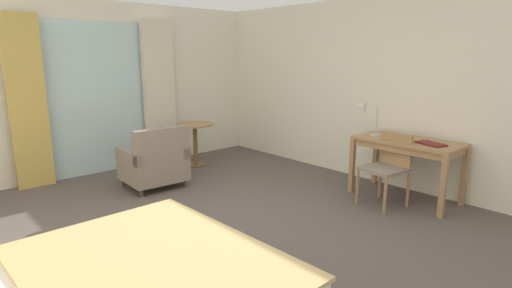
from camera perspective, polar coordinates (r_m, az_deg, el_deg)
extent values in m
cube|color=#564C47|center=(4.27, -3.75, -13.29)|extent=(6.11, 6.99, 0.10)
cube|color=silver|center=(6.73, -21.32, 7.26)|extent=(5.71, 0.12, 2.59)
cube|color=silver|center=(6.00, 17.71, 7.00)|extent=(0.12, 6.59, 2.59)
cube|color=silver|center=(6.66, -21.25, 5.87)|extent=(1.52, 0.02, 2.28)
cube|color=tan|center=(6.28, -29.32, 5.02)|extent=(0.47, 0.10, 2.33)
cube|color=beige|center=(6.97, -13.38, 6.84)|extent=(0.54, 0.10, 2.33)
cube|color=tan|center=(2.83, -14.39, -15.81)|extent=(1.47, 1.90, 0.03)
cube|color=#9E754C|center=(5.41, 20.45, 0.36)|extent=(0.64, 1.27, 0.04)
cube|color=#9E754C|center=(5.42, 20.40, -0.24)|extent=(0.59, 1.20, 0.08)
cube|color=#9E754C|center=(5.52, 27.07, -4.08)|extent=(0.06, 0.06, 0.73)
cube|color=#9E754C|center=(6.02, 16.39, -1.92)|extent=(0.06, 0.06, 0.73)
cube|color=#9E754C|center=(5.00, 24.69, -5.45)|extent=(0.06, 0.06, 0.73)
cube|color=#9E754C|center=(5.55, 13.27, -2.93)|extent=(0.06, 0.06, 0.73)
cube|color=gray|center=(5.14, 17.42, -3.38)|extent=(0.52, 0.51, 0.04)
cube|color=#9E754C|center=(5.25, 19.02, -0.67)|extent=(0.09, 0.43, 0.40)
cylinder|color=#9E754C|center=(5.17, 13.98, -5.81)|extent=(0.04, 0.04, 0.43)
cylinder|color=#9E754C|center=(4.92, 17.59, -6.96)|extent=(0.04, 0.04, 0.43)
cylinder|color=#9E754C|center=(5.49, 16.95, -4.93)|extent=(0.04, 0.04, 0.43)
cylinder|color=#9E754C|center=(5.26, 20.47, -5.95)|extent=(0.04, 0.04, 0.43)
cylinder|color=#B7B2A8|center=(5.54, 16.43, 1.20)|extent=(0.13, 0.13, 0.02)
cylinder|color=#B7B2A8|center=(5.51, 16.54, 3.09)|extent=(0.02, 0.02, 0.36)
cone|color=#B7B2A8|center=(5.45, 14.84, 5.33)|extent=(0.20, 0.18, 0.21)
cube|color=maroon|center=(5.22, 23.26, 0.04)|extent=(0.28, 0.37, 0.02)
cube|color=gray|center=(5.84, -14.14, -3.40)|extent=(0.80, 0.76, 0.30)
cube|color=gray|center=(5.48, -12.97, -0.25)|extent=(0.77, 0.15, 0.47)
cube|color=gray|center=(5.93, -11.35, -0.76)|extent=(0.13, 0.73, 0.16)
cube|color=gray|center=(5.66, -17.30, -1.71)|extent=(0.13, 0.73, 0.16)
cylinder|color=#4C3D2D|center=(6.29, -12.58, -4.05)|extent=(0.04, 0.04, 0.10)
cylinder|color=#4C3D2D|center=(6.04, -18.06, -5.06)|extent=(0.04, 0.04, 0.10)
cylinder|color=#4C3D2D|center=(5.78, -9.81, -5.42)|extent=(0.04, 0.04, 0.10)
cylinder|color=#4C3D2D|center=(5.51, -15.70, -6.61)|extent=(0.04, 0.04, 0.10)
cylinder|color=#9E754C|center=(6.70, -8.57, 2.72)|extent=(0.59, 0.59, 0.03)
cylinder|color=brown|center=(6.76, -8.47, -0.22)|extent=(0.07, 0.07, 0.67)
cylinder|color=brown|center=(6.84, -8.38, -2.89)|extent=(0.33, 0.33, 0.02)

